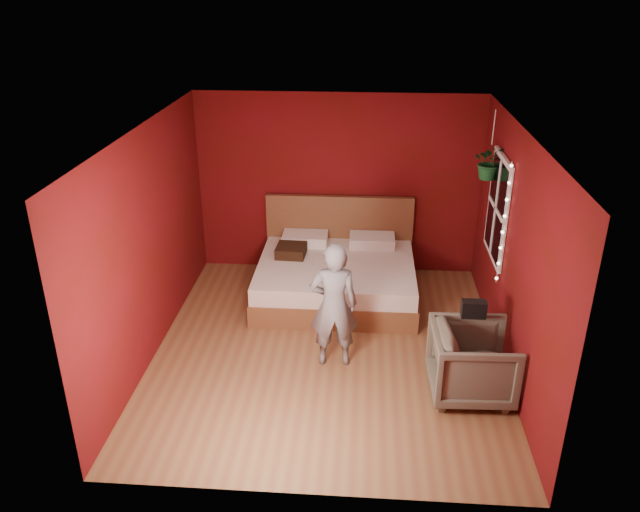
# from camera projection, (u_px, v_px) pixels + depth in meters

# --- Properties ---
(floor) EXTENTS (4.50, 4.50, 0.00)m
(floor) POSITION_uv_depth(u_px,v_px,m) (327.00, 349.00, 7.36)
(floor) COLOR brown
(floor) RESTS_ON ground
(room_walls) EXTENTS (4.04, 4.54, 2.62)m
(room_walls) POSITION_uv_depth(u_px,v_px,m) (328.00, 217.00, 6.66)
(room_walls) COLOR maroon
(room_walls) RESTS_ON ground
(window) EXTENTS (0.05, 0.97, 1.27)m
(window) POSITION_uv_depth(u_px,v_px,m) (497.00, 208.00, 7.42)
(window) COLOR white
(window) RESTS_ON room_walls
(fairy_lights) EXTENTS (0.04, 0.04, 1.45)m
(fairy_lights) POSITION_uv_depth(u_px,v_px,m) (504.00, 224.00, 6.95)
(fairy_lights) COLOR silver
(fairy_lights) RESTS_ON room_walls
(bed) EXTENTS (2.11, 1.80, 1.16)m
(bed) POSITION_uv_depth(u_px,v_px,m) (336.00, 274.00, 8.50)
(bed) COLOR brown
(bed) RESTS_ON ground
(person) EXTENTS (0.57, 0.41, 1.47)m
(person) POSITION_uv_depth(u_px,v_px,m) (334.00, 305.00, 6.82)
(person) COLOR slate
(person) RESTS_ON ground
(armchair) EXTENTS (0.88, 0.85, 0.77)m
(armchair) POSITION_uv_depth(u_px,v_px,m) (472.00, 362.00, 6.44)
(armchair) COLOR #625D4E
(armchair) RESTS_ON ground
(handbag) EXTENTS (0.26, 0.13, 0.18)m
(handbag) POSITION_uv_depth(u_px,v_px,m) (474.00, 309.00, 6.50)
(handbag) COLOR black
(handbag) RESTS_ON armchair
(throw_pillow) EXTENTS (0.41, 0.41, 0.14)m
(throw_pillow) POSITION_uv_depth(u_px,v_px,m) (291.00, 251.00, 8.50)
(throw_pillow) COLOR #311B10
(throw_pillow) RESTS_ON bed
(hanging_plant) EXTENTS (0.41, 0.36, 0.85)m
(hanging_plant) POSITION_uv_depth(u_px,v_px,m) (490.00, 162.00, 7.53)
(hanging_plant) COLOR silver
(hanging_plant) RESTS_ON room_walls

